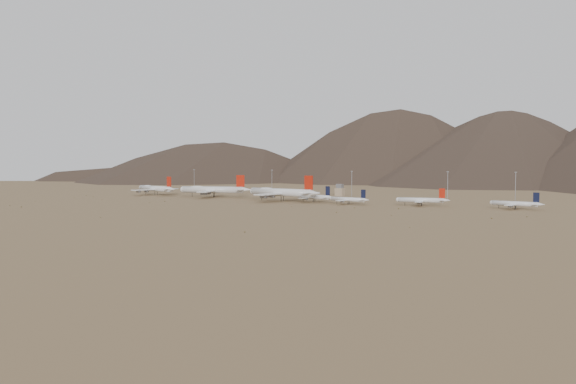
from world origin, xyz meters
The scene contains 16 objects.
ground centered at (0.00, 0.00, 0.00)m, with size 3000.00×3000.00×0.00m, color #9B7850.
mountain_ridge centered at (0.00, 900.00, 150.00)m, with size 4400.00×1000.00×300.00m.
widebody_west centered at (-141.86, 37.21, 6.75)m, with size 64.45×50.90×19.59m.
widebody_centre centered at (-67.15, 37.18, 7.50)m, with size 70.75×56.23×21.76m.
widebody_east centered at (17.29, 25.07, 7.93)m, with size 77.10×59.94×22.99m.
narrowbody_a centered at (47.31, 30.02, 4.59)m, with size 41.75×30.93×14.16m.
narrowbody_b centered at (83.35, 21.53, 4.07)m, with size 37.73×27.51×12.53m.
narrowbody_c centered at (139.45, 36.28, 4.52)m, with size 41.62×30.58×13.94m.
narrowbody_d centered at (208.32, 38.53, 4.17)m, with size 38.75×28.16×12.84m.
control_tower centered at (30.00, 120.00, 5.32)m, with size 8.00×8.00×12.00m.
mast_far_west centered at (-152.03, 112.07, 14.20)m, with size 2.00×0.60×25.70m.
mast_west centered at (-59.17, 133.59, 14.20)m, with size 2.00×0.60×25.70m.
mast_centre centered at (47.67, 109.28, 14.20)m, with size 2.00×0.60×25.70m.
mast_east centered at (134.96, 133.65, 14.20)m, with size 2.00×0.60×25.70m.
mast_far_east centered at (194.77, 133.53, 14.20)m, with size 2.00×0.60×25.70m.
desert_scrub centered at (-18.30, -61.41, 0.31)m, with size 437.14×171.41×0.77m.
Camera 1 is at (267.37, -398.35, 35.30)m, focal length 35.00 mm.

